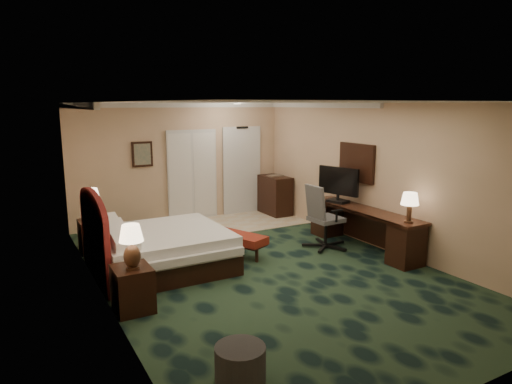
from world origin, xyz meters
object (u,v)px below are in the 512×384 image
lamp_near (132,247)px  lamp_far (92,204)px  minibar (275,195)px  nightstand_far (93,236)px  bed (164,250)px  ottoman (240,364)px  desk (363,229)px  tv (338,185)px  bed_bench (235,244)px  nightstand_near (133,289)px  desk_chair (326,216)px

lamp_near → lamp_far: size_ratio=0.99×
lamp_far → minibar: bearing=10.5°
lamp_far → nightstand_far: bearing=-145.5°
bed → minibar: minibar is taller
ottoman → desk: desk is taller
minibar → nightstand_far: bearing=-169.4°
tv → minibar: 2.51m
bed_bench → ottoman: (-1.67, -3.42, -0.02)m
bed → nightstand_far: size_ratio=3.43×
lamp_near → tv: (4.40, 1.28, 0.23)m
lamp_near → bed_bench: bearing=32.6°
nightstand_near → lamp_near: bearing=-84.5°
desk_chair → minibar: bearing=76.0°
nightstand_far → lamp_far: bearing=34.5°
nightstand_near → ottoman: nightstand_near is taller
nightstand_near → lamp_near: lamp_near is taller
bed → tv: bearing=-1.4°
lamp_far → desk: bearing=-27.6°
nightstand_near → lamp_far: 2.89m
nightstand_far → lamp_near: size_ratio=1.00×
tv → desk_chair: tv is taller
tv → desk: bearing=-102.7°
bed → desk: desk is taller
lamp_near → desk_chair: 3.98m
bed_bench → desk: desk is taller
desk → tv: bearing=92.9°
ottoman → tv: 5.20m
nightstand_near → minibar: (4.44, 3.66, 0.18)m
lamp_far → lamp_near: bearing=-90.2°
desk_chair → nightstand_near: bearing=-169.1°
minibar → desk: bearing=-90.1°
nightstand_near → lamp_far: (0.01, 2.83, 0.59)m
desk_chair → bed: bearing=169.9°
minibar → ottoman: bearing=-124.4°
nightstand_near → desk: size_ratio=0.23×
nightstand_far → minibar: (4.45, 0.84, 0.18)m
nightstand_far → desk: desk is taller
lamp_far → minibar: 4.53m
nightstand_near → bed_bench: (2.17, 1.33, -0.09)m
desk_chair → lamp_far: bearing=151.1°
nightstand_far → bed: bearing=-60.6°
lamp_far → desk_chair: (3.85, -1.94, -0.27)m
nightstand_near → tv: tv is taller
lamp_near → tv: tv is taller
lamp_near → desk: (4.44, 0.57, -0.51)m
minibar → bed_bench: bearing=-134.3°
lamp_near → nightstand_far: bearing=90.1°
nightstand_far → minibar: size_ratio=0.62×
lamp_near → lamp_far: lamp_far is taller
nightstand_far → lamp_far: (0.02, 0.01, 0.59)m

